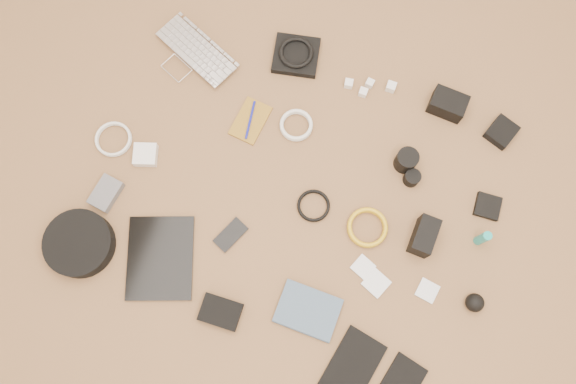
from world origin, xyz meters
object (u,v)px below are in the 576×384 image
(laptop, at_px, (188,59))
(phone, at_px, (231,235))
(tablet, at_px, (160,258))
(headphone_case, at_px, (79,244))
(dslr_camera, at_px, (448,104))
(paperback, at_px, (300,332))

(laptop, relative_size, phone, 2.76)
(phone, bearing_deg, tablet, -117.91)
(tablet, relative_size, headphone_case, 1.25)
(phone, bearing_deg, dslr_camera, 74.77)
(dslr_camera, height_order, tablet, dslr_camera)
(dslr_camera, xyz_separation_m, headphone_case, (-1.00, -0.87, -0.00))
(dslr_camera, bearing_deg, tablet, -127.77)
(dslr_camera, bearing_deg, laptop, -167.77)
(laptop, xyz_separation_m, phone, (0.37, -0.55, -0.01))
(tablet, relative_size, phone, 2.46)
(tablet, distance_m, phone, 0.24)
(tablet, xyz_separation_m, headphone_case, (-0.26, -0.04, 0.02))
(dslr_camera, xyz_separation_m, tablet, (-0.74, -0.82, -0.03))
(tablet, distance_m, headphone_case, 0.27)
(phone, xyz_separation_m, headphone_case, (-0.45, -0.19, 0.03))
(dslr_camera, height_order, headphone_case, dslr_camera)
(paperback, bearing_deg, tablet, 83.24)
(phone, xyz_separation_m, paperback, (0.32, -0.22, 0.01))
(laptop, height_order, tablet, laptop)
(paperback, bearing_deg, phone, 56.69)
(dslr_camera, bearing_deg, headphone_case, -134.84)
(tablet, height_order, headphone_case, headphone_case)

